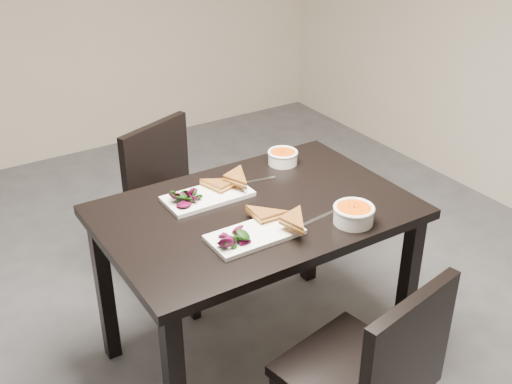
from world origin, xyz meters
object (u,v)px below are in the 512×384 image
soup_bowl_near (354,213)px  plate_far (208,196)px  table (256,229)px  soup_bowl_far (283,156)px  plate_near (255,235)px  chair_far (175,199)px  chair_near (373,373)px

soup_bowl_near → plate_far: 0.59m
table → soup_bowl_far: soup_bowl_far is taller
plate_near → soup_bowl_far: 0.62m
table → soup_bowl_near: 0.41m
plate_near → soup_bowl_far: (0.43, 0.45, 0.03)m
soup_bowl_near → soup_bowl_far: size_ratio=1.15×
soup_bowl_far → chair_far: bearing=131.5°
chair_far → plate_far: (-0.08, -0.51, 0.27)m
plate_near → soup_bowl_far: soup_bowl_far is taller
soup_bowl_far → table: bearing=-138.9°
chair_near → plate_near: bearing=90.4°
table → plate_near: bearing=-123.3°
chair_far → soup_bowl_far: bearing=-70.3°
plate_near → plate_far: bearing=91.1°
chair_far → plate_far: size_ratio=2.43×
soup_bowl_near → plate_far: bearing=129.0°
plate_near → soup_bowl_near: (0.36, -0.11, 0.03)m
chair_near → plate_near: size_ratio=2.49×
plate_near → chair_near: bearing=-78.9°
chair_far → soup_bowl_near: 1.05m
chair_far → chair_near: bearing=-110.5°
table → plate_far: plate_far is taller
chair_far → plate_far: chair_far is taller
chair_far → plate_far: bearing=-121.0°
table → chair_near: (-0.01, -0.72, -0.17)m
chair_near → soup_bowl_near: chair_near is taller
plate_near → plate_far: (-0.01, 0.35, 0.00)m
chair_near → plate_far: 0.94m
chair_far → plate_near: bearing=-116.8°
chair_far → soup_bowl_far: 0.61m
table → chair_far: size_ratio=1.41×
chair_far → table: bearing=-108.4°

